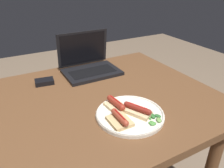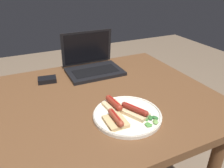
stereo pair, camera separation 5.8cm
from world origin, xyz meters
TOP-DOWN VIEW (x-y plane):
  - desk at (0.00, 0.00)m, footprint 1.01×0.89m
  - laptop at (0.05, 0.30)m, footprint 0.31×0.24m
  - plate at (0.01, -0.19)m, footprint 0.27×0.27m
  - sausage_toast_left at (0.03, -0.21)m, footprint 0.10×0.13m
  - sausage_toast_middle at (-0.06, -0.23)m, footprint 0.08×0.11m
  - sausage_toast_right at (-0.02, -0.13)m, footprint 0.07×0.11m
  - salad_pile at (0.07, -0.28)m, footprint 0.08×0.07m
  - external_drive at (-0.22, 0.26)m, footprint 0.10×0.07m

SIDE VIEW (x-z plane):
  - desk at x=0.00m, z-range 0.26..0.98m
  - plate at x=0.01m, z-range 0.72..0.74m
  - external_drive at x=-0.22m, z-range 0.72..0.74m
  - salad_pile at x=0.07m, z-range 0.73..0.74m
  - sausage_toast_middle at x=-0.06m, z-range 0.73..0.77m
  - sausage_toast_left at x=0.03m, z-range 0.73..0.77m
  - sausage_toast_right at x=-0.02m, z-range 0.73..0.77m
  - laptop at x=0.05m, z-range 0.65..0.87m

